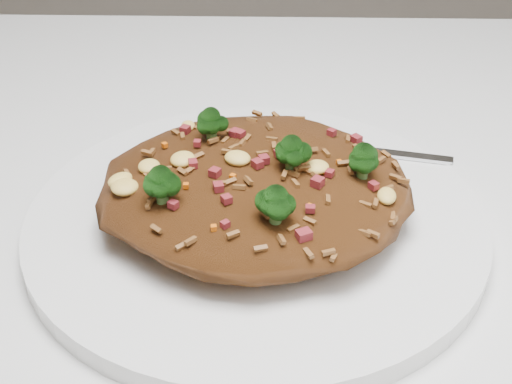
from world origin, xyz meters
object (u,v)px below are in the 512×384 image
Objects in this scene: plate at (256,220)px; dining_table at (112,329)px; fried_rice at (256,177)px; fork at (351,149)px.

dining_table is at bearing -178.29° from plate.
fried_rice is (0.11, 0.00, 0.13)m from dining_table.
fork reaches higher than dining_table.
fork is (0.07, 0.08, -0.02)m from fried_rice.
dining_table is 4.05× the size of plate.
fried_rice is (0.00, -0.00, 0.03)m from plate.
fried_rice reaches higher than fork.
fried_rice is at bearing 1.47° from dining_table.
plate is 1.50× the size of fried_rice.
fried_rice reaches higher than plate.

